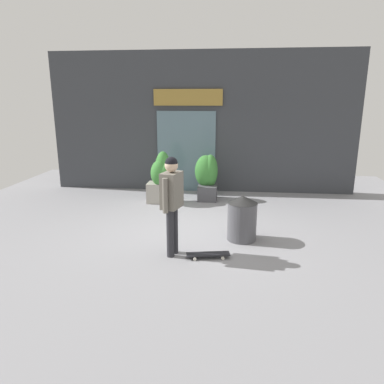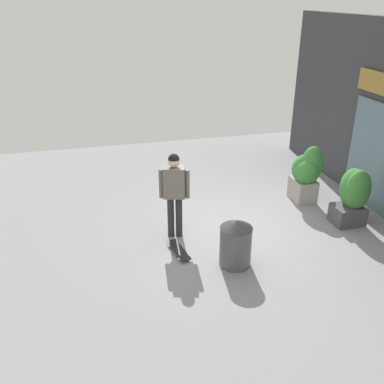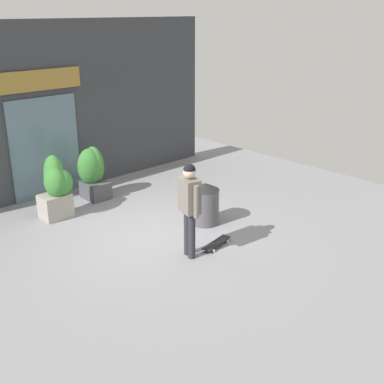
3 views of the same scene
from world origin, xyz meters
name	(u,v)px [view 1 (image 1 of 3)]	position (x,y,z in m)	size (l,w,h in m)	color
ground_plane	(188,230)	(0.00, 0.00, 0.00)	(12.00, 12.00, 0.00)	gray
building_facade	(201,124)	(-0.01, 3.46, 1.96)	(8.75, 0.31, 3.96)	#383A3F
skateboarder	(172,196)	(-0.13, -1.20, 1.06)	(0.36, 0.57, 1.73)	#28282D
skateboard	(208,254)	(0.50, -1.26, 0.06)	(0.77, 0.32, 0.08)	black
planter_box_left	(162,176)	(-0.92, 2.02, 0.69)	(0.70, 0.68, 1.34)	gray
planter_box_right	(208,176)	(0.25, 2.46, 0.65)	(0.61, 0.68, 1.21)	#47474C
trash_bin	(242,218)	(1.09, -0.37, 0.44)	(0.57, 0.57, 0.88)	#4C4C51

